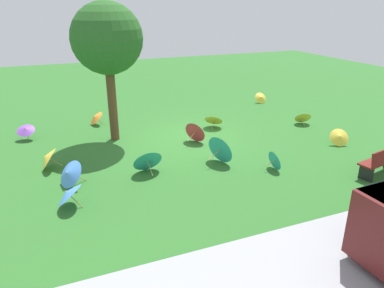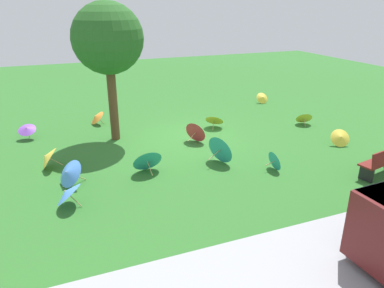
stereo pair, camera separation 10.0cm
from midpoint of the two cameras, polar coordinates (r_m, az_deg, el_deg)
name	(u,v)px [view 1 (the left image)]	position (r m, az deg, el deg)	size (l,w,h in m)	color
ground	(186,138)	(13.43, -1.14, 0.98)	(40.00, 40.00, 0.00)	#2D6B28
road_strip	(351,287)	(7.43, 23.57, -20.06)	(40.00, 3.93, 0.01)	#9E9EA3
park_bench	(383,161)	(11.73, 27.81, -2.35)	(1.66, 0.77, 0.90)	maroon
shade_tree	(107,40)	(12.84, -13.55, 15.79)	(2.41, 2.41, 4.80)	brown
parasol_yellow_0	(47,158)	(11.66, -22.23, -2.03)	(0.80, 0.91, 0.75)	tan
parasol_blue_0	(68,193)	(9.36, -19.39, -7.39)	(0.91, 0.96, 0.68)	tan
parasol_yellow_1	(261,98)	(18.42, 10.73, 7.24)	(0.60, 0.59, 0.56)	tan
parasol_red_0	(196,131)	(12.92, 0.42, 2.03)	(0.86, 0.88, 0.80)	tan
parasol_orange_1	(95,117)	(15.30, -15.29, 4.12)	(0.64, 0.72, 0.61)	tan
parasol_teal_1	(276,160)	(11.08, 12.90, -2.51)	(0.50, 0.61, 0.61)	tan
parasol_purple_0	(25,129)	(14.43, -25.06, 2.11)	(0.75, 0.73, 0.60)	tan
parasol_teal_2	(147,160)	(10.68, -7.41, -2.49)	(0.90, 0.79, 0.80)	tan
parasol_blue_2	(69,173)	(10.34, -19.25, -4.42)	(0.92, 0.99, 0.77)	tan
parasol_yellow_2	(214,119)	(14.45, 3.25, 3.93)	(0.96, 0.94, 0.63)	tan
parasol_teal_3	(222,148)	(11.27, 4.55, -0.66)	(1.00, 1.03, 0.94)	tan
parasol_yellow_3	(303,117)	(15.56, 16.95, 4.14)	(0.80, 0.73, 0.60)	tan
parasol_yellow_4	(340,137)	(13.61, 22.16, 1.03)	(0.80, 0.73, 0.61)	tan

